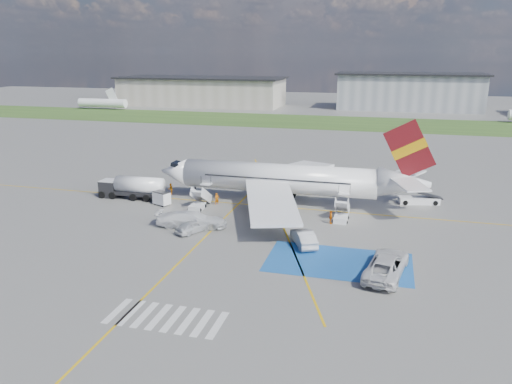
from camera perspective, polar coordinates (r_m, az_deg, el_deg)
ground at (r=55.00m, az=-0.62°, el=-5.33°), size 400.00×400.00×0.00m
grass_strip at (r=146.43m, az=9.44°, el=7.83°), size 400.00×30.00×0.01m
taxiway_line_main at (r=65.99m, az=2.16°, el=-1.68°), size 120.00×0.20×0.01m
taxiway_line_cross at (r=47.94m, az=-9.71°, el=-8.86°), size 0.20×60.00×0.01m
taxiway_line_diag at (r=65.99m, az=2.16°, el=-1.68°), size 20.71×56.45×0.01m
staging_box at (r=49.71m, az=9.41°, el=-7.93°), size 14.00×8.00×0.01m
crosswalk at (r=40.28m, az=-10.24°, el=-13.96°), size 9.00×4.00×0.01m
terminal_west at (r=192.71m, az=-6.20°, el=11.32°), size 60.00×22.00×10.00m
terminal_centre at (r=185.05m, az=17.08°, el=10.85°), size 48.00×18.00×12.00m
airliner at (r=66.65m, az=3.84°, el=1.50°), size 36.81×32.95×11.92m
airstairs_fwd at (r=65.48m, az=-6.61°, el=-1.36°), size 1.90×5.20×3.60m
airstairs_aft at (r=61.41m, az=9.71°, el=-2.65°), size 1.90×5.20×3.60m
fuel_tanker at (r=71.48m, az=-13.94°, el=0.33°), size 9.24×2.61×3.14m
gpu_cart at (r=67.67m, az=-10.73°, el=-0.78°), size 2.58×2.14×1.85m
belt_loader at (r=70.70m, az=18.14°, el=-0.93°), size 5.90×3.11×1.70m
car_silver_a at (r=56.95m, az=-7.28°, el=-3.95°), size 3.46×4.44×1.41m
car_silver_b at (r=53.11m, az=5.48°, el=-5.21°), size 3.79×5.43×1.70m
van_white_a at (r=47.68m, az=14.73°, el=-7.69°), size 4.17×7.07×2.49m
van_white_b at (r=58.69m, az=-7.41°, el=-2.83°), size 6.49×3.42×2.42m
crew_fwd at (r=66.81m, az=-4.49°, el=-0.79°), size 0.69×0.67×1.61m
crew_nose at (r=72.28m, az=-9.74°, el=0.34°), size 0.88×0.98×1.66m
crew_aft at (r=59.93m, az=8.54°, el=-2.87°), size 0.49×0.99×1.63m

